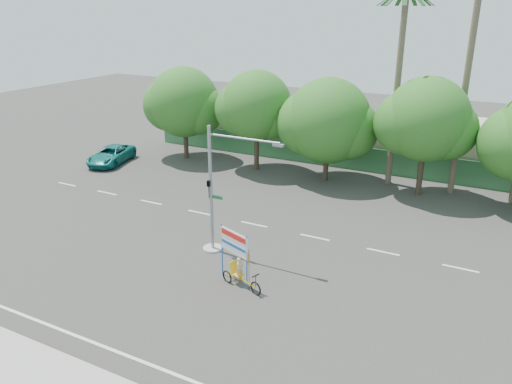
% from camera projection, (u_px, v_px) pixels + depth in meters
% --- Properties ---
extents(ground, '(120.00, 120.00, 0.00)m').
position_uv_depth(ground, '(213.00, 295.00, 23.31)').
color(ground, '#33302D').
rests_on(ground, ground).
extents(fence, '(38.00, 0.08, 2.00)m').
position_uv_depth(fence, '(352.00, 158.00, 40.83)').
color(fence, '#336B3D').
rests_on(fence, ground).
extents(building_left, '(12.00, 8.00, 4.00)m').
position_uv_depth(building_left, '(267.00, 123.00, 48.53)').
color(building_left, beige).
rests_on(building_left, ground).
extents(building_right, '(14.00, 8.00, 3.60)m').
position_uv_depth(building_right, '(464.00, 147.00, 40.85)').
color(building_right, beige).
rests_on(building_right, ground).
extents(tree_far_left, '(7.14, 6.00, 7.96)m').
position_uv_depth(tree_far_left, '(184.00, 104.00, 42.66)').
color(tree_far_left, '#473828').
rests_on(tree_far_left, ground).
extents(tree_left, '(6.66, 5.60, 8.07)m').
position_uv_depth(tree_left, '(256.00, 108.00, 39.54)').
color(tree_left, '#473828').
rests_on(tree_left, ground).
extents(tree_center, '(7.62, 6.40, 7.85)m').
position_uv_depth(tree_center, '(327.00, 123.00, 37.16)').
color(tree_center, '#473828').
rests_on(tree_center, ground).
extents(tree_right, '(6.90, 5.80, 8.36)m').
position_uv_depth(tree_right, '(426.00, 122.00, 33.87)').
color(tree_right, '#473828').
rests_on(tree_right, ground).
extents(palm_tall, '(3.73, 3.79, 17.45)m').
position_uv_depth(palm_tall, '(472.00, 42.00, 32.40)').
color(palm_tall, '#70604C').
rests_on(palm_tall, ground).
extents(palm_short, '(3.73, 3.79, 14.45)m').
position_uv_depth(palm_short, '(399.00, 64.00, 34.90)').
color(palm_short, '#70604C').
rests_on(palm_short, ground).
extents(traffic_signal, '(4.72, 1.10, 7.00)m').
position_uv_depth(traffic_signal, '(216.00, 201.00, 26.55)').
color(traffic_signal, gray).
rests_on(traffic_signal, ground).
extents(trike_billboard, '(2.72, 1.27, 2.84)m').
position_uv_depth(trike_billboard, '(238.00, 263.00, 23.85)').
color(trike_billboard, black).
rests_on(trike_billboard, ground).
extents(pickup_truck, '(3.56, 5.65, 1.45)m').
position_uv_depth(pickup_truck, '(111.00, 155.00, 42.54)').
color(pickup_truck, '#0E6763').
rests_on(pickup_truck, ground).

